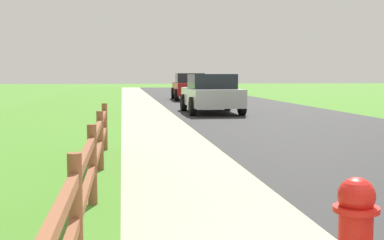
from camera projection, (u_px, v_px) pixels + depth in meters
ground_plane at (161, 105)px, 26.90m from camera, size 120.00×120.00×0.00m
road_asphalt at (222, 102)px, 29.33m from camera, size 7.00×66.00×0.01m
curb_concrete at (103, 103)px, 28.48m from camera, size 6.00×66.00×0.01m
grass_verge at (75, 103)px, 28.29m from camera, size 5.00×66.00×0.00m
rail_fence at (92, 158)px, 6.19m from camera, size 0.11×9.17×0.96m
parked_suv_silver at (211, 93)px, 21.01m from camera, size 2.13×4.37×1.55m
parked_car_red at (190, 87)px, 31.89m from camera, size 2.14×4.74×1.60m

